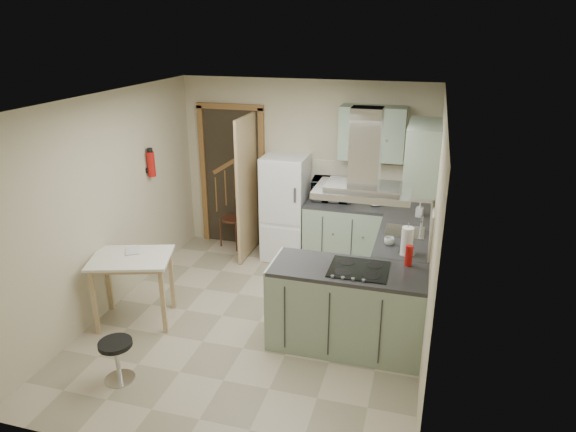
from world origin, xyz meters
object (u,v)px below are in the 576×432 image
(fridge, at_px, (286,207))
(drop_leaf_table, at_px, (135,289))
(microwave, at_px, (332,189))
(peninsula, at_px, (347,308))
(extractor_hood, at_px, (363,191))
(bentwood_chair, at_px, (235,218))
(stool, at_px, (117,361))

(fridge, relative_size, drop_leaf_table, 1.76)
(microwave, bearing_deg, peninsula, -79.48)
(extractor_hood, xyz_separation_m, bentwood_chair, (-2.16, 2.13, -1.28))
(stool, height_order, microwave, microwave)
(drop_leaf_table, xyz_separation_m, bentwood_chair, (0.31, 2.29, 0.04))
(extractor_hood, relative_size, stool, 2.13)
(peninsula, distance_m, bentwood_chair, 2.97)
(drop_leaf_table, bearing_deg, fridge, 44.20)
(bentwood_chair, xyz_separation_m, stool, (0.08, -3.27, -0.23))
(extractor_hood, relative_size, drop_leaf_table, 1.05)
(peninsula, bearing_deg, extractor_hood, 0.00)
(fridge, height_order, stool, fridge)
(stool, relative_size, microwave, 0.79)
(extractor_hood, height_order, stool, extractor_hood)
(fridge, bearing_deg, peninsula, -58.26)
(peninsula, bearing_deg, bentwood_chair, 134.11)
(drop_leaf_table, height_order, stool, drop_leaf_table)
(fridge, xyz_separation_m, bentwood_chair, (-0.84, 0.15, -0.31))
(bentwood_chair, bearing_deg, drop_leaf_table, -77.48)
(fridge, height_order, bentwood_chair, fridge)
(fridge, bearing_deg, bentwood_chair, 169.94)
(peninsula, bearing_deg, drop_leaf_table, -176.09)
(bentwood_chair, bearing_deg, extractor_hood, -24.20)
(peninsula, bearing_deg, stool, -150.16)
(fridge, xyz_separation_m, drop_leaf_table, (-1.15, -2.14, -0.35))
(microwave, bearing_deg, fridge, -178.71)
(peninsula, height_order, extractor_hood, extractor_hood)
(drop_leaf_table, bearing_deg, microwave, 33.47)
(peninsula, distance_m, microwave, 2.22)
(peninsula, distance_m, stool, 2.30)
(fridge, bearing_deg, stool, -103.73)
(peninsula, relative_size, microwave, 2.88)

